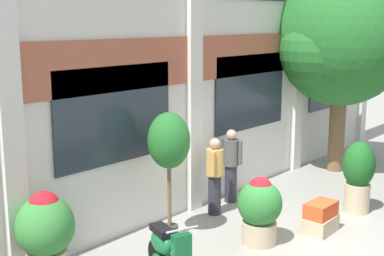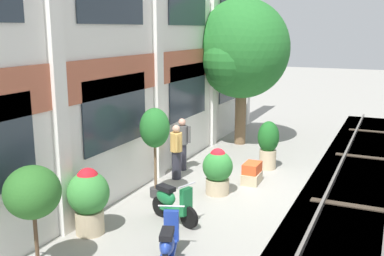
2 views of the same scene
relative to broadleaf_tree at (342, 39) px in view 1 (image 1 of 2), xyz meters
name	(u,v)px [view 1 (image 1 of 2)]	position (x,y,z in m)	size (l,w,h in m)	color
ground_plane	(300,240)	(-4.63, -1.65, -3.40)	(80.00, 80.00, 0.00)	gray
broadleaf_tree	(342,39)	(0.00, 0.00, 0.00)	(3.57, 3.40, 5.28)	brown
potted_plant_glazed_jar	(260,208)	(-5.21, -1.16, -2.75)	(0.78, 0.78, 1.22)	tan
potted_plant_fluted_column	(358,174)	(-2.58, -1.77, -2.60)	(0.65, 0.65, 1.48)	tan
potted_plant_stone_basin	(45,231)	(-8.49, 0.41, -2.60)	(0.87, 0.87, 1.43)	tan
potted_plant_low_pan	(169,145)	(-6.08, 0.18, -1.67)	(0.75, 0.75, 2.30)	#333333
potted_plant_square_trough	(320,218)	(-4.04, -1.73, -3.13)	(0.72, 0.49, 0.58)	tan
scooter_near_curb	(168,252)	(-7.23, -0.88, -2.97)	(0.67, 1.33, 0.98)	black
resident_by_doorway	(231,163)	(-3.78, 0.55, -2.55)	(0.34, 0.53, 1.59)	#282833
resident_watching_tracks	(215,174)	(-4.60, 0.34, -2.56)	(0.47, 0.34, 1.58)	#282833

